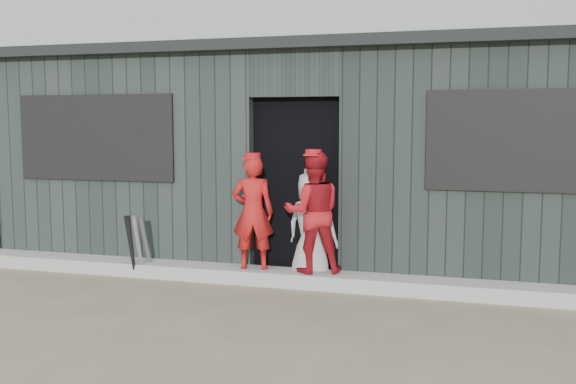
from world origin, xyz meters
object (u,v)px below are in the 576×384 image
(bat_right, at_px, (131,247))
(player_grey_back, at_px, (312,227))
(bat_mid, at_px, (146,246))
(bat_left, at_px, (139,247))
(dugout, at_px, (324,157))
(player_red_right, at_px, (313,212))
(player_red_left, at_px, (253,212))

(bat_right, bearing_deg, player_grey_back, 12.99)
(bat_mid, bearing_deg, bat_left, -102.39)
(player_grey_back, relative_size, dugout, 0.14)
(bat_mid, relative_size, player_red_right, 0.54)
(bat_left, distance_m, player_grey_back, 1.93)
(bat_mid, relative_size, bat_right, 0.96)
(bat_right, xyz_separation_m, dugout, (1.74, 1.91, 0.93))
(bat_left, xyz_separation_m, bat_right, (-0.07, -0.03, 0.00))
(bat_mid, xyz_separation_m, player_red_right, (1.90, 0.10, 0.44))
(player_red_left, xyz_separation_m, dugout, (0.40, 1.68, 0.52))
(player_red_right, bearing_deg, bat_left, -12.42)
(bat_right, xyz_separation_m, player_grey_back, (1.94, 0.45, 0.24))
(bat_mid, bearing_deg, dugout, 46.89)
(bat_right, distance_m, dugout, 2.75)
(dugout, bearing_deg, player_red_right, -81.06)
(dugout, bearing_deg, bat_left, -131.63)
(player_red_left, height_order, player_grey_back, player_red_left)
(bat_left, bearing_deg, dugout, 48.37)
(bat_left, distance_m, player_red_right, 1.99)
(bat_right, distance_m, player_grey_back, 2.01)
(bat_mid, relative_size, player_red_left, 0.56)
(bat_left, xyz_separation_m, player_grey_back, (1.87, 0.42, 0.25))
(bat_left, relative_size, bat_right, 0.99)
(bat_left, bearing_deg, bat_mid, 77.61)
(bat_mid, relative_size, player_grey_back, 0.57)
(bat_right, height_order, player_red_right, player_red_right)
(bat_mid, relative_size, dugout, 0.08)
(player_red_right, bearing_deg, player_grey_back, -91.67)
(bat_right, relative_size, dugout, 0.09)
(player_grey_back, xyz_separation_m, dugout, (-0.20, 1.46, 0.69))
(player_red_right, xyz_separation_m, player_grey_back, (-0.06, 0.19, -0.19))
(player_red_right, bearing_deg, bat_mid, -16.03)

